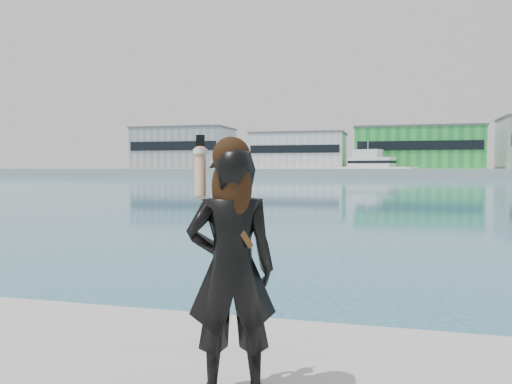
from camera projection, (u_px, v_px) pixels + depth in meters
The scene contains 9 objects.
far_quay at pixel (384, 172), 129.86m from camera, with size 320.00×40.00×2.00m, color #9E9E99.
warehouse_grey_left at pixel (184, 148), 141.39m from camera, with size 26.52×16.36×11.50m.
warehouse_white at pixel (299, 151), 133.15m from camera, with size 24.48×15.35×9.50m.
warehouse_green at pixel (417, 148), 125.59m from camera, with size 30.60×16.36×10.50m.
flagpole_left at pixel (234, 151), 130.41m from camera, with size 1.28×0.16×8.00m.
flagpole_right at pixel (482, 149), 115.33m from camera, with size 1.28×0.16×8.00m.
motor_yacht at pixel (374, 167), 117.10m from camera, with size 18.99×11.90×8.61m.
buoy_far at pixel (239, 179), 104.12m from camera, with size 0.50×0.50×0.50m, color #FFB00D.
woman at pixel (231, 262), 3.56m from camera, with size 0.75×0.61×1.86m.
Camera 1 is at (0.47, -4.15, 2.42)m, focal length 35.00 mm.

